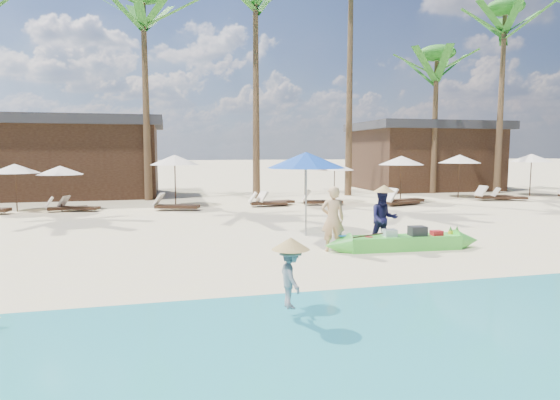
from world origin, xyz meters
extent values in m
plane|color=beige|center=(0.00, 0.00, 0.00)|extent=(240.00, 240.00, 0.00)
cube|color=tan|center=(0.00, -5.00, 0.00)|extent=(240.00, 4.50, 0.01)
cube|color=#4BD741|center=(3.37, 0.38, 0.17)|extent=(2.91, 0.76, 0.35)
cube|color=white|center=(3.37, 0.38, 0.19)|extent=(2.50, 0.57, 0.16)
cube|color=#262628|center=(3.73, 0.36, 0.43)|extent=(0.43, 0.34, 0.32)
cube|color=silver|center=(3.01, 0.44, 0.40)|extent=(0.33, 0.29, 0.25)
cube|color=red|center=(4.23, 0.28, 0.37)|extent=(0.28, 0.24, 0.20)
cylinder|color=red|center=(2.46, 0.47, 0.31)|extent=(0.20, 0.20, 0.08)
cylinder|color=#262628|center=(2.23, 0.39, 0.30)|extent=(0.18, 0.18, 0.07)
sphere|color=tan|center=(1.96, 0.45, 0.35)|extent=(0.16, 0.16, 0.16)
cylinder|color=yellow|center=(4.69, 0.38, 0.35)|extent=(0.13, 0.13, 0.16)
cylinder|color=yellow|center=(4.87, 0.37, 0.35)|extent=(0.13, 0.13, 0.16)
imported|color=tan|center=(1.56, 0.62, 0.81)|extent=(0.65, 0.48, 1.62)
imported|color=#17163D|center=(2.96, 0.72, 0.75)|extent=(0.83, 0.70, 1.50)
imported|color=gray|center=(-0.66, -3.72, 0.65)|extent=(0.37, 0.62, 0.93)
cylinder|color=#99999E|center=(1.52, 2.82, 1.19)|extent=(0.05, 0.05, 2.38)
cone|color=#1344B4|center=(1.52, 2.82, 2.22)|extent=(2.28, 2.28, 0.47)
cylinder|color=#3A2718|center=(-8.45, 10.87, 0.95)|extent=(0.05, 0.05, 1.90)
cone|color=#F7E5D0|center=(-8.45, 10.87, 1.77)|extent=(1.90, 1.90, 0.38)
cylinder|color=#3A2718|center=(-6.68, 10.53, 0.91)|extent=(0.05, 0.05, 1.82)
cone|color=#F7E5D0|center=(-6.68, 10.53, 1.70)|extent=(1.82, 1.82, 0.36)
cube|color=#3A2718|center=(-6.44, 10.47, 0.14)|extent=(1.61, 0.86, 0.11)
cube|color=#F7E5D0|center=(-7.10, 10.30, 0.41)|extent=(0.46, 0.57, 0.45)
cube|color=#3A2718|center=(-5.96, 10.39, 0.14)|extent=(1.63, 0.99, 0.11)
cube|color=#F7E5D0|center=(-6.61, 10.62, 0.41)|extent=(0.50, 0.59, 0.45)
cylinder|color=#3A2718|center=(-2.07, 11.19, 1.12)|extent=(0.06, 0.06, 2.25)
cone|color=#F7E5D0|center=(-2.07, 11.19, 2.09)|extent=(2.25, 2.25, 0.45)
cube|color=#3A2718|center=(-2.02, 9.73, 0.16)|extent=(1.90, 1.10, 0.13)
cube|color=#F7E5D0|center=(-2.78, 9.97, 0.48)|extent=(0.56, 0.68, 0.53)
cylinder|color=#3A2718|center=(3.76, 10.45, 1.06)|extent=(0.05, 0.05, 2.12)
cone|color=#F7E5D0|center=(3.76, 10.45, 1.97)|extent=(2.12, 2.12, 0.42)
cube|color=#3A2718|center=(1.99, 10.20, 0.14)|extent=(1.65, 0.60, 0.11)
cube|color=#F7E5D0|center=(1.28, 10.24, 0.43)|extent=(0.39, 0.54, 0.47)
cube|color=#3A2718|center=(2.39, 10.45, 0.15)|extent=(1.79, 1.07, 0.12)
cube|color=#F7E5D0|center=(1.67, 10.21, 0.45)|extent=(0.54, 0.64, 0.50)
cylinder|color=#3A2718|center=(5.42, 11.09, 0.94)|extent=(0.05, 0.05, 1.88)
cone|color=#F7E5D0|center=(5.42, 11.09, 1.75)|extent=(1.88, 1.88, 0.38)
cube|color=#3A2718|center=(4.53, 10.12, 0.16)|extent=(1.84, 0.87, 0.12)
cube|color=#F7E5D0|center=(3.77, 10.25, 0.47)|extent=(0.49, 0.63, 0.52)
cube|color=#3A2718|center=(8.37, 9.61, 0.17)|extent=(1.99, 1.06, 0.13)
cube|color=#F7E5D0|center=(7.56, 9.41, 0.50)|extent=(0.56, 0.70, 0.56)
cylinder|color=#3A2718|center=(8.66, 10.56, 1.09)|extent=(0.05, 0.05, 2.18)
cone|color=#F7E5D0|center=(8.66, 10.56, 2.03)|extent=(2.18, 2.18, 0.44)
cube|color=#3A2718|center=(7.99, 9.14, 0.15)|extent=(1.78, 0.97, 0.12)
cube|color=#F7E5D0|center=(7.27, 8.94, 0.45)|extent=(0.51, 0.63, 0.49)
cylinder|color=#3A2718|center=(12.63, 11.70, 1.11)|extent=(0.06, 0.06, 2.22)
cone|color=#F7E5D0|center=(12.63, 11.70, 2.06)|extent=(2.22, 2.22, 0.44)
cube|color=#3A2718|center=(13.70, 10.22, 0.16)|extent=(1.85, 0.66, 0.13)
cube|color=#F7E5D0|center=(12.90, 10.19, 0.49)|extent=(0.43, 0.61, 0.54)
cube|color=#3A2718|center=(14.33, 9.87, 0.14)|extent=(1.66, 1.01, 0.11)
cube|color=#F7E5D0|center=(13.67, 10.10, 0.42)|extent=(0.51, 0.60, 0.46)
cylinder|color=#3A2718|center=(17.12, 11.69, 1.13)|extent=(0.06, 0.06, 2.26)
cone|color=#F7E5D0|center=(17.12, 11.69, 2.10)|extent=(2.26, 2.26, 0.45)
cone|color=brown|center=(-3.36, 14.27, 5.04)|extent=(0.40, 0.40, 10.08)
cone|color=brown|center=(2.15, 14.01, 5.63)|extent=(0.40, 0.40, 11.26)
cone|color=brown|center=(7.45, 14.38, 6.58)|extent=(0.40, 0.40, 13.16)
cone|color=brown|center=(12.84, 14.52, 4.04)|extent=(0.40, 0.40, 8.07)
ellipsoid|color=#226F1B|center=(12.84, 14.52, 8.07)|extent=(2.08, 2.08, 0.88)
cone|color=brown|center=(16.57, 13.68, 5.32)|extent=(0.40, 0.40, 10.64)
ellipsoid|color=#226F1B|center=(16.57, 13.68, 10.64)|extent=(2.08, 2.08, 0.88)
cube|color=#3A2718|center=(-8.00, 17.50, 1.90)|extent=(10.00, 6.00, 3.80)
cube|color=#2D2D33|center=(-8.00, 17.50, 4.05)|extent=(10.80, 6.60, 0.50)
cube|color=#3A2718|center=(14.00, 17.50, 1.90)|extent=(8.00, 6.00, 3.80)
cube|color=#2D2D33|center=(14.00, 17.50, 4.05)|extent=(8.80, 6.60, 0.50)
camera|label=1|loc=(-2.38, -10.18, 2.48)|focal=30.00mm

